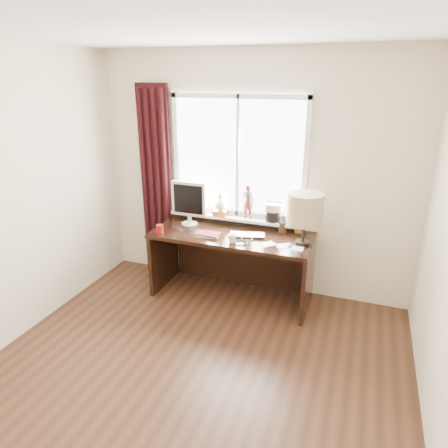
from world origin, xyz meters
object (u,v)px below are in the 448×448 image
at_px(mug, 232,238).
at_px(desk, 235,251).
at_px(monitor, 189,201).
at_px(red_cup, 160,229).
at_px(laptop, 248,235).
at_px(table_lamp, 305,209).

height_order(mug, desk, mug).
distance_m(mug, monitor, 0.73).
bearing_deg(mug, red_cup, -176.76).
relative_size(laptop, red_cup, 3.59).
height_order(red_cup, table_lamp, table_lamp).
xyz_separation_m(laptop, monitor, (-0.72, 0.12, 0.26)).
bearing_deg(table_lamp, desk, 171.32).
bearing_deg(desk, laptop, -31.60).
bearing_deg(table_lamp, laptop, 179.50).
xyz_separation_m(laptop, desk, (-0.18, 0.11, -0.26)).
bearing_deg(red_cup, laptop, 15.71).
bearing_deg(red_cup, monitor, 64.58).
bearing_deg(mug, laptop, 64.35).
bearing_deg(desk, red_cup, -153.21).
relative_size(desk, table_lamp, 3.27).
xyz_separation_m(monitor, table_lamp, (1.29, -0.12, 0.09)).
height_order(red_cup, monitor, monitor).
bearing_deg(laptop, mug, -129.92).
distance_m(monitor, table_lamp, 1.30).
bearing_deg(monitor, laptop, -9.33).
xyz_separation_m(red_cup, desk, (0.71, 0.36, -0.29)).
height_order(mug, red_cup, red_cup).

